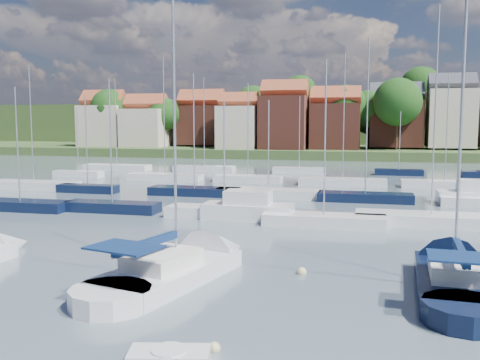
# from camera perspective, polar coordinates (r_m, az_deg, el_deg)

# --- Properties ---
(ground) EXTENTS (260.00, 260.00, 0.00)m
(ground) POSITION_cam_1_polar(r_m,az_deg,el_deg) (60.55, 9.96, -0.97)
(ground) COLOR #495C64
(ground) RESTS_ON ground
(sailboat_centre) EXTENTS (6.56, 13.37, 17.49)m
(sailboat_centre) POSITION_cam_1_polar(r_m,az_deg,el_deg) (27.38, -5.37, -9.09)
(sailboat_centre) COLOR silver
(sailboat_centre) RESTS_ON ground
(sailboat_navy) EXTENTS (3.94, 12.55, 17.13)m
(sailboat_navy) POSITION_cam_1_polar(r_m,az_deg,el_deg) (27.66, 21.66, -9.35)
(sailboat_navy) COLOR black
(sailboat_navy) RESTS_ON ground
(tender) EXTENTS (2.74, 1.69, 0.55)m
(tender) POSITION_cam_1_polar(r_m,az_deg,el_deg) (17.88, -7.57, -18.21)
(tender) COLOR silver
(tender) RESTS_ON ground
(buoy_c) EXTENTS (0.43, 0.43, 0.43)m
(buoy_c) POSITION_cam_1_polar(r_m,az_deg,el_deg) (22.68, -12.03, -13.44)
(buoy_c) COLOR #D85914
(buoy_c) RESTS_ON ground
(buoy_d) EXTENTS (0.41, 0.41, 0.41)m
(buoy_d) POSITION_cam_1_polar(r_m,az_deg,el_deg) (18.69, -2.75, -17.74)
(buoy_d) COLOR beige
(buoy_d) RESTS_ON ground
(buoy_e) EXTENTS (0.48, 0.48, 0.48)m
(buoy_e) POSITION_cam_1_polar(r_m,az_deg,el_deg) (27.26, 6.60, -9.93)
(buoy_e) COLOR beige
(buoy_e) RESTS_ON ground
(marina_field) EXTENTS (79.62, 41.41, 15.93)m
(marina_field) POSITION_cam_1_polar(r_m,az_deg,el_deg) (55.60, 11.61, -1.20)
(marina_field) COLOR silver
(marina_field) RESTS_ON ground
(far_shore_town) EXTENTS (212.46, 90.00, 22.27)m
(far_shore_town) POSITION_cam_1_polar(r_m,az_deg,el_deg) (152.66, 13.04, 5.07)
(far_shore_town) COLOR #44562B
(far_shore_town) RESTS_ON ground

